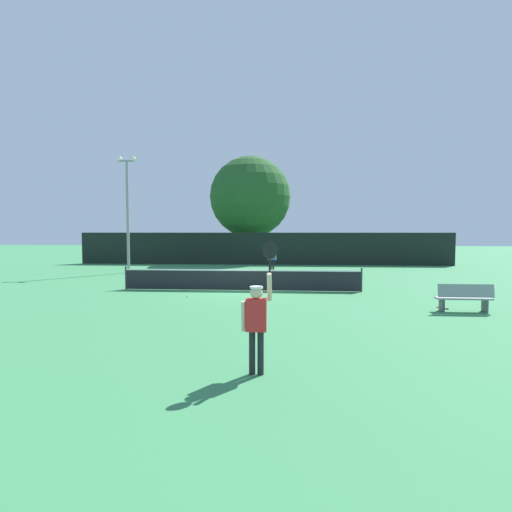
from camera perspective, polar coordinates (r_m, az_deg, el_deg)
The scene contains 13 objects.
ground_plane at distance 19.16m, azimuth -2.04°, elevation -4.72°, with size 120.00×120.00×0.00m, color #387F4C.
tennis_net at distance 19.10m, azimuth -2.04°, elevation -3.20°, with size 10.86×0.08×1.07m.
perimeter_fence at distance 33.91m, azimuth 0.85°, elevation 1.01°, with size 30.22×0.12×2.59m, color black.
player_serving at distance 7.94m, azimuth 0.14°, elevation -8.17°, with size 0.67×0.40×2.52m.
player_receiving at distance 28.29m, azimuth 2.20°, elevation -0.18°, with size 0.57×0.23×1.56m.
tennis_ball at distance 17.46m, azimuth -9.31°, elevation -5.45°, with size 0.07×0.07×0.07m, color #CCE033.
spare_racket at distance 16.27m, azimuth 23.87°, elevation -6.39°, with size 0.28×0.52×0.04m.
courtside_bench at distance 15.70m, azimuth 26.43°, elevation -5.10°, with size 1.80×0.44×0.95m.
light_pole at distance 28.41m, azimuth -17.06°, elevation 6.44°, with size 1.18×0.28×7.47m.
large_tree at distance 37.10m, azimuth -0.80°, elevation 8.02°, with size 7.05×7.05×9.24m.
parked_car_near at distance 42.88m, azimuth -2.52°, elevation 0.80°, with size 1.94×4.22×1.69m.
parked_car_mid at distance 41.27m, azimuth 3.82°, elevation 0.70°, with size 2.01×4.25×1.69m.
parked_car_far at distance 39.98m, azimuth 10.25°, elevation 0.57°, with size 2.17×4.31×1.69m.
Camera 1 is at (2.17, -18.85, 2.70)m, focal length 29.44 mm.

